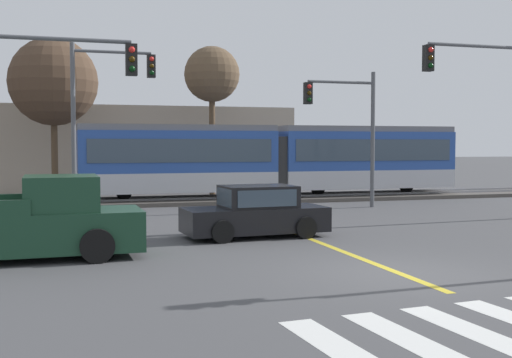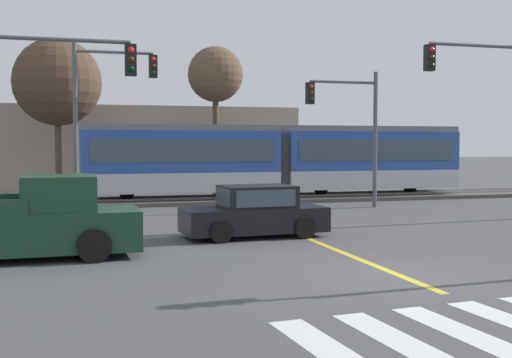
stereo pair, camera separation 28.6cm
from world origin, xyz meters
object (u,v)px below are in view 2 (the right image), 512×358
object	(u,v)px
pickup_truck	(30,224)
traffic_light_far_right	(352,119)
sedan_crossing	(254,213)
light_rail_tram	(278,158)
traffic_light_mid_left	(37,96)
traffic_light_mid_right	(495,97)
traffic_light_far_left	(102,102)
bare_tree_west	(57,82)
bare_tree_east	(215,76)

from	to	relation	value
pickup_truck	traffic_light_far_right	distance (m)	15.63
sedan_crossing	traffic_light_far_right	distance (m)	9.93
light_rail_tram	traffic_light_mid_left	xyz separation A→B (m)	(-10.51, -10.81, 2.01)
traffic_light_far_right	traffic_light_mid_right	bearing A→B (deg)	-60.62
pickup_truck	traffic_light_mid_right	world-z (taller)	traffic_light_mid_right
sedan_crossing	traffic_light_far_right	bearing A→B (deg)	48.01
light_rail_tram	sedan_crossing	bearing A→B (deg)	-111.13
traffic_light_far_left	traffic_light_far_right	world-z (taller)	traffic_light_far_left
pickup_truck	bare_tree_west	world-z (taller)	bare_tree_west
traffic_light_far_left	traffic_light_far_right	size ratio (longest dim) A/B	1.14
bare_tree_west	traffic_light_mid_left	bearing A→B (deg)	-91.02
bare_tree_east	traffic_light_far_right	bearing A→B (deg)	-64.90
traffic_light_mid_left	sedan_crossing	bearing A→B (deg)	-6.81
traffic_light_far_left	bare_tree_east	xyz separation A→B (m)	(6.27, 7.93, 2.00)
pickup_truck	traffic_light_far_right	xyz separation A→B (m)	(12.46, 8.97, 2.96)
sedan_crossing	bare_tree_east	xyz separation A→B (m)	(2.28, 15.61, 5.66)
light_rail_tram	traffic_light_far_left	distance (m)	9.57
pickup_truck	bare_tree_east	size ratio (longest dim) A/B	0.69
light_rail_tram	traffic_light_mid_right	size ratio (longest dim) A/B	2.75
sedan_crossing	bare_tree_west	bearing A→B (deg)	110.70
traffic_light_far_left	traffic_light_mid_right	bearing A→B (deg)	-24.48
traffic_light_mid_left	bare_tree_west	bearing A→B (deg)	88.98
sedan_crossing	traffic_light_mid_right	distance (m)	10.19
traffic_light_far_right	bare_tree_east	world-z (taller)	bare_tree_east
traffic_light_mid_left	bare_tree_east	xyz separation A→B (m)	(8.34, 14.89, 2.30)
traffic_light_far_left	traffic_light_mid_left	distance (m)	7.26
traffic_light_mid_right	traffic_light_mid_left	xyz separation A→B (m)	(-15.41, -0.88, -0.35)
traffic_light_mid_right	bare_tree_west	xyz separation A→B (m)	(-15.15, 13.74, 1.37)
traffic_light_far_right	bare_tree_west	size ratio (longest dim) A/B	0.73
traffic_light_mid_right	traffic_light_far_right	world-z (taller)	traffic_light_mid_right
traffic_light_mid_right	bare_tree_east	world-z (taller)	bare_tree_east
traffic_light_far_left	traffic_light_mid_left	size ratio (longest dim) A/B	1.08
traffic_light_mid_left	bare_tree_west	xyz separation A→B (m)	(0.26, 14.62, 1.72)
traffic_light_mid_right	bare_tree_east	bearing A→B (deg)	116.80
pickup_truck	bare_tree_east	bearing A→B (deg)	64.38
sedan_crossing	bare_tree_east	world-z (taller)	bare_tree_east
pickup_truck	traffic_light_far_left	distance (m)	10.48
light_rail_tram	pickup_truck	world-z (taller)	light_rail_tram
light_rail_tram	pickup_truck	xyz separation A→B (m)	(-10.60, -13.49, -1.21)
light_rail_tram	traffic_light_far_right	size ratio (longest dim) A/B	3.18
traffic_light_far_right	bare_tree_east	xyz separation A→B (m)	(-4.03, 8.60, 2.56)
traffic_light_mid_right	traffic_light_far_left	world-z (taller)	traffic_light_mid_right
light_rail_tram	bare_tree_east	xyz separation A→B (m)	(-2.18, 4.08, 4.31)
light_rail_tram	bare_tree_east	distance (m)	6.32
traffic_light_mid_right	traffic_light_far_left	bearing A→B (deg)	155.52
traffic_light_far_left	bare_tree_east	distance (m)	10.31
light_rail_tram	bare_tree_east	size ratio (longest dim) A/B	2.34
sedan_crossing	traffic_light_mid_left	bearing A→B (deg)	173.19
light_rail_tram	sedan_crossing	size ratio (longest dim) A/B	4.31
pickup_truck	bare_tree_west	xyz separation A→B (m)	(0.35, 17.29, 4.93)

